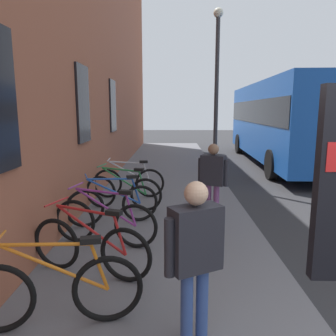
{
  "coord_description": "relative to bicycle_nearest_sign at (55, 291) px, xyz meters",
  "views": [
    {
      "loc": [
        -1.52,
        1.59,
        2.28
      ],
      "look_at": [
        4.46,
        1.68,
        1.22
      ],
      "focal_mm": 35.21,
      "sensor_mm": 36.0,
      "label": 1
    }
  ],
  "objects": [
    {
      "name": "ground",
      "position": [
        4.53,
        -3.76,
        -0.51
      ],
      "size": [
        60.0,
        60.0,
        0.0
      ],
      "primitive_type": "plane",
      "color": "#2D2D30"
    },
    {
      "name": "sidewalk_pavement",
      "position": [
        6.53,
        -1.01,
        -0.45
      ],
      "size": [
        24.0,
        3.5,
        0.12
      ],
      "primitive_type": "cube",
      "color": "slate",
      "rests_on": "ground"
    },
    {
      "name": "station_facade",
      "position": [
        7.52,
        1.04,
        4.13
      ],
      "size": [
        22.0,
        0.65,
        9.29
      ],
      "color": "#9E563D",
      "rests_on": "ground"
    },
    {
      "name": "bicycle_nearest_sign",
      "position": [
        0.0,
        0.0,
        0.0
      ],
      "size": [
        0.52,
        1.75,
        0.97
      ],
      "color": "black",
      "rests_on": "sidewalk_pavement"
    },
    {
      "name": "bicycle_beside_lamp",
      "position": [
        1.06,
        -0.09,
        0.0
      ],
      "size": [
        0.69,
        1.7,
        0.97
      ],
      "color": "black",
      "rests_on": "sidewalk_pavement"
    },
    {
      "name": "bicycle_leaning_wall",
      "position": [
        2.05,
        -0.08,
        0.0
      ],
      "size": [
        0.55,
        1.74,
        0.97
      ],
      "color": "black",
      "rests_on": "sidewalk_pavement"
    },
    {
      "name": "bicycle_far_end",
      "position": [
        3.05,
        -0.05,
        0.0
      ],
      "size": [
        0.71,
        1.69,
        0.97
      ],
      "color": "black",
      "rests_on": "sidewalk_pavement"
    },
    {
      "name": "bicycle_mid_rack",
      "position": [
        4.0,
        -0.09,
        0.0
      ],
      "size": [
        0.55,
        1.74,
        0.97
      ],
      "color": "black",
      "rests_on": "sidewalk_pavement"
    },
    {
      "name": "bicycle_under_window",
      "position": [
        4.99,
        -0.09,
        0.0
      ],
      "size": [
        0.48,
        1.77,
        0.97
      ],
      "color": "black",
      "rests_on": "sidewalk_pavement"
    },
    {
      "name": "city_bus",
      "position": [
        11.07,
        -5.76,
        1.41
      ],
      "size": [
        10.59,
        2.94,
        3.35
      ],
      "color": "#1951B2",
      "rests_on": "ground"
    },
    {
      "name": "pedestrian_crossing_street",
      "position": [
        -0.26,
        -1.37,
        0.57
      ],
      "size": [
        0.4,
        0.54,
        1.57
      ],
      "color": "#334C8C",
      "rests_on": "sidewalk_pavement"
    },
    {
      "name": "pedestrian_by_facade",
      "position": [
        3.14,
        -1.93,
        0.55
      ],
      "size": [
        0.38,
        0.54,
        1.54
      ],
      "color": "#723F72",
      "rests_on": "sidewalk_pavement"
    },
    {
      "name": "street_lamp",
      "position": [
        6.98,
        -2.46,
        2.59
      ],
      "size": [
        0.28,
        0.28,
        5.01
      ],
      "color": "#333338",
      "rests_on": "sidewalk_pavement"
    }
  ]
}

